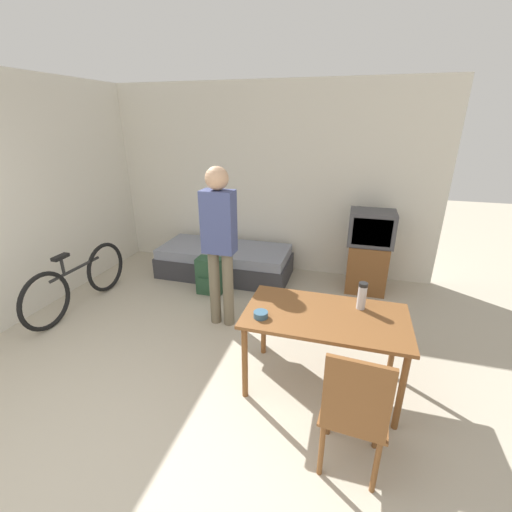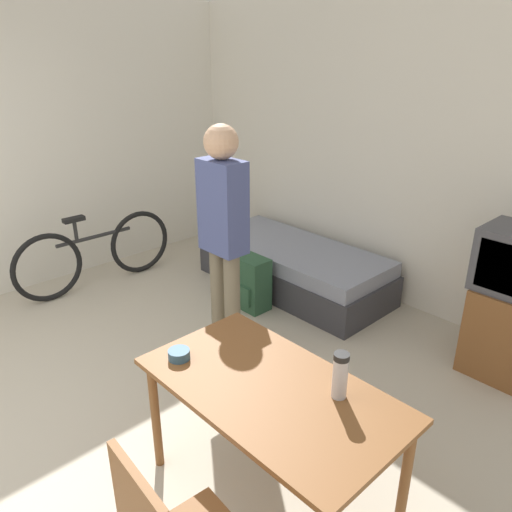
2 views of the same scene
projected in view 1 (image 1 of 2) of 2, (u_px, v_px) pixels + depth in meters
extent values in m
plane|color=#B2A893|center=(73.00, 506.00, 2.08)|extent=(20.00, 20.00, 0.00)
cube|color=silver|center=(254.00, 180.00, 5.10)|extent=(5.28, 0.06, 2.70)
cube|color=silver|center=(22.00, 199.00, 3.88)|extent=(0.06, 4.91, 2.70)
cube|color=#333338|center=(225.00, 265.00, 5.14)|extent=(1.93, 0.85, 0.30)
cube|color=gray|center=(225.00, 252.00, 5.06)|extent=(1.87, 0.82, 0.14)
cube|color=brown|center=(366.00, 267.00, 4.65)|extent=(0.51, 0.48, 0.66)
cube|color=#424247|center=(372.00, 228.00, 4.44)|extent=(0.57, 0.43, 0.45)
cube|color=black|center=(372.00, 232.00, 4.26)|extent=(0.47, 0.01, 0.35)
cube|color=brown|center=(326.00, 316.00, 2.78)|extent=(1.32, 0.73, 0.03)
cylinder|color=brown|center=(245.00, 362.00, 2.80)|extent=(0.05, 0.05, 0.69)
cylinder|color=brown|center=(401.00, 392.00, 2.49)|extent=(0.05, 0.05, 0.69)
cylinder|color=brown|center=(264.00, 323.00, 3.34)|extent=(0.05, 0.05, 0.69)
cylinder|color=brown|center=(394.00, 343.00, 3.03)|extent=(0.05, 0.05, 0.69)
cube|color=brown|center=(355.00, 409.00, 2.20)|extent=(0.44, 0.44, 0.02)
cube|color=brown|center=(356.00, 399.00, 1.94)|extent=(0.38, 0.06, 0.51)
cylinder|color=brown|center=(378.00, 424.00, 2.38)|extent=(0.04, 0.04, 0.44)
cylinder|color=brown|center=(330.00, 410.00, 2.49)|extent=(0.04, 0.04, 0.44)
cylinder|color=brown|center=(376.00, 466.00, 2.09)|extent=(0.04, 0.04, 0.44)
cylinder|color=brown|center=(321.00, 449.00, 2.20)|extent=(0.04, 0.04, 0.44)
torus|color=black|center=(106.00, 267.00, 4.63)|extent=(0.06, 0.67, 0.67)
torus|color=black|center=(45.00, 301.00, 3.76)|extent=(0.06, 0.67, 0.67)
cylinder|color=black|center=(76.00, 269.00, 4.13)|extent=(0.05, 0.76, 0.04)
cylinder|color=black|center=(63.00, 267.00, 3.93)|extent=(0.04, 0.04, 0.20)
cube|color=black|center=(60.00, 257.00, 3.89)|extent=(0.08, 0.20, 0.04)
cylinder|color=#6B604C|center=(215.00, 288.00, 3.84)|extent=(0.12, 0.12, 0.88)
cylinder|color=#6B604C|center=(228.00, 289.00, 3.80)|extent=(0.12, 0.12, 0.88)
cube|color=#424C7F|center=(219.00, 222.00, 3.53)|extent=(0.34, 0.20, 0.66)
sphere|color=tan|center=(217.00, 178.00, 3.36)|extent=(0.24, 0.24, 0.24)
cylinder|color=#B7B7BC|center=(362.00, 296.00, 2.82)|extent=(0.07, 0.07, 0.24)
cylinder|color=black|center=(363.00, 285.00, 2.79)|extent=(0.07, 0.07, 0.03)
cylinder|color=#335670|center=(261.00, 315.00, 2.73)|extent=(0.12, 0.12, 0.05)
cube|color=#284C33|center=(210.00, 276.00, 4.58)|extent=(0.34, 0.22, 0.50)
cube|color=#284C33|center=(207.00, 285.00, 4.50)|extent=(0.23, 0.03, 0.17)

